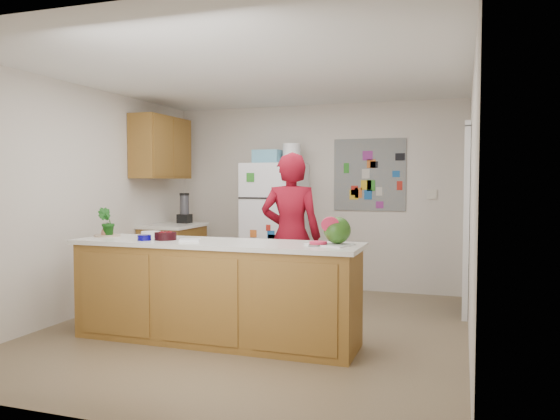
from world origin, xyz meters
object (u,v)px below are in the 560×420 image
(person, at_px, (291,236))
(watermelon, at_px, (337,230))
(refrigerator, at_px, (275,227))
(cherry_bowl, at_px, (166,236))

(person, relative_size, watermelon, 7.66)
(refrigerator, xyz_separation_m, cherry_bowl, (-0.23, -2.42, 0.11))
(watermelon, bearing_deg, refrigerator, 120.53)
(refrigerator, xyz_separation_m, watermelon, (1.37, -2.33, 0.20))
(refrigerator, distance_m, watermelon, 2.71)
(refrigerator, relative_size, watermelon, 7.38)
(refrigerator, bearing_deg, watermelon, -59.47)
(person, bearing_deg, watermelon, 118.70)
(watermelon, height_order, cherry_bowl, watermelon)
(refrigerator, relative_size, cherry_bowl, 8.45)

